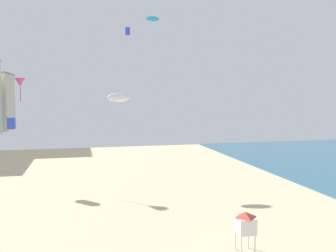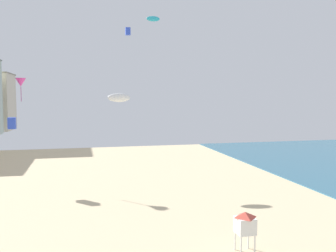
{
  "view_description": "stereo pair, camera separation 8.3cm",
  "coord_description": "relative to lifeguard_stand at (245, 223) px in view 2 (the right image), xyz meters",
  "views": [
    {
      "loc": [
        0.46,
        -11.02,
        9.64
      ],
      "look_at": [
        6.48,
        14.23,
        7.57
      ],
      "focal_mm": 39.75,
      "sensor_mm": 36.0,
      "label": 1
    },
    {
      "loc": [
        0.54,
        -11.04,
        9.64
      ],
      "look_at": [
        6.48,
        14.23,
        7.57
      ],
      "focal_mm": 39.75,
      "sensor_mm": 36.0,
      "label": 2
    }
  ],
  "objects": [
    {
      "name": "kite_cyan_parafoil",
      "position": [
        -0.13,
        28.91,
        18.13
      ],
      "size": [
        1.79,
        0.5,
        0.7
      ],
      "color": "#2DB7CC"
    },
    {
      "name": "kite_blue_box_2",
      "position": [
        -4.29,
        22.71,
        15.28
      ],
      "size": [
        0.54,
        0.54,
        0.85
      ],
      "color": "blue"
    },
    {
      "name": "lifeguard_stand",
      "position": [
        0.0,
        0.0,
        0.0
      ],
      "size": [
        1.1,
        1.1,
        2.55
      ],
      "rotation": [
        0.0,
        0.0,
        0.02
      ],
      "color": "white",
      "rests_on": "ground"
    },
    {
      "name": "kite_magenta_delta",
      "position": [
        -16.34,
        24.53,
        9.4
      ],
      "size": [
        1.17,
        1.17,
        2.66
      ],
      "color": "#DB3D9E"
    },
    {
      "name": "kite_blue_box",
      "position": [
        -16.92,
        21.59,
        4.95
      ],
      "size": [
        0.78,
        0.78,
        1.22
      ],
      "color": "blue"
    },
    {
      "name": "kite_white_parafoil",
      "position": [
        -5.61,
        20.45,
        7.68
      ],
      "size": [
        2.48,
        0.69,
        0.96
      ],
      "color": "white"
    }
  ]
}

